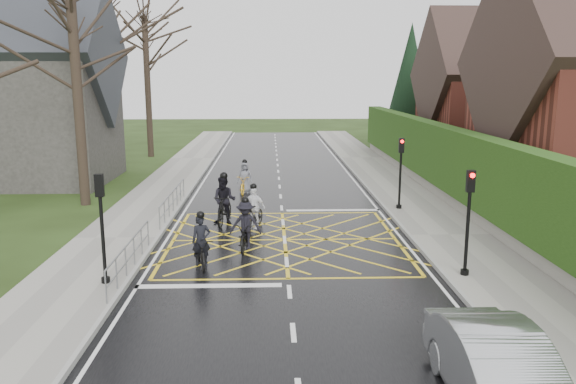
{
  "coord_description": "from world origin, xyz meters",
  "views": [
    {
      "loc": [
        -0.51,
        -19.44,
        5.75
      ],
      "look_at": [
        0.2,
        2.26,
        1.3
      ],
      "focal_mm": 35.0,
      "sensor_mm": 36.0,
      "label": 1
    }
  ],
  "objects": [
    {
      "name": "church",
      "position": [
        -13.54,
        12.0,
        4.93
      ],
      "size": [
        8.8,
        7.8,
        11.0
      ],
      "color": "#2D2B28",
      "rests_on": "ground"
    },
    {
      "name": "cyclist_mid",
      "position": [
        -1.35,
        -1.02,
        0.66
      ],
      "size": [
        1.12,
        1.91,
        1.81
      ],
      "rotation": [
        0.0,
        0.0,
        -0.09
      ],
      "color": "black",
      "rests_on": "ground"
    },
    {
      "name": "conifer",
      "position": [
        10.75,
        26.0,
        4.99
      ],
      "size": [
        4.6,
        4.6,
        10.0
      ],
      "color": "black",
      "rests_on": "ground"
    },
    {
      "name": "cyclist_rear",
      "position": [
        -2.65,
        -2.76,
        0.56
      ],
      "size": [
        1.02,
        1.88,
        1.74
      ],
      "rotation": [
        0.0,
        0.0,
        0.24
      ],
      "color": "black",
      "rests_on": "ground"
    },
    {
      "name": "sidewalk_left",
      "position": [
        -6.0,
        0.0,
        0.07
      ],
      "size": [
        3.0,
        80.0,
        0.15
      ],
      "primitive_type": "cube",
      "color": "gray",
      "rests_on": "ground"
    },
    {
      "name": "cyclist_front",
      "position": [
        -1.15,
        1.62,
        0.65
      ],
      "size": [
        1.1,
        1.82,
        1.77
      ],
      "rotation": [
        0.0,
        0.0,
        -0.37
      ],
      "color": "black",
      "rests_on": "ground"
    },
    {
      "name": "traffic_light_ne",
      "position": [
        5.1,
        4.2,
        1.66
      ],
      "size": [
        0.24,
        0.31,
        3.21
      ],
      "rotation": [
        0.0,
        0.0,
        3.14
      ],
      "color": "black",
      "rests_on": "ground"
    },
    {
      "name": "sidewalk_right",
      "position": [
        6.0,
        0.0,
        0.07
      ],
      "size": [
        3.0,
        80.0,
        0.15
      ],
      "primitive_type": "cube",
      "color": "gray",
      "rests_on": "ground"
    },
    {
      "name": "stone_wall",
      "position": [
        7.75,
        6.0,
        0.35
      ],
      "size": [
        0.5,
        38.0,
        0.7
      ],
      "primitive_type": "cube",
      "color": "slate",
      "rests_on": "ground"
    },
    {
      "name": "ground",
      "position": [
        0.0,
        0.0,
        0.0
      ],
      "size": [
        120.0,
        120.0,
        0.0
      ],
      "primitive_type": "plane",
      "color": "black",
      "rests_on": "ground"
    },
    {
      "name": "railing_north",
      "position": [
        -4.65,
        4.0,
        0.79
      ],
      "size": [
        0.05,
        6.04,
        1.03
      ],
      "color": "slate",
      "rests_on": "ground"
    },
    {
      "name": "hedge",
      "position": [
        7.75,
        6.0,
        2.1
      ],
      "size": [
        0.9,
        38.0,
        2.8
      ],
      "primitive_type": "cube",
      "color": "#1B3A10",
      "rests_on": "stone_wall"
    },
    {
      "name": "road",
      "position": [
        0.0,
        0.0,
        0.01
      ],
      "size": [
        9.0,
        80.0,
        0.01
      ],
      "primitive_type": "cube",
      "color": "black",
      "rests_on": "ground"
    },
    {
      "name": "traffic_light_se",
      "position": [
        5.1,
        -4.2,
        1.66
      ],
      "size": [
        0.24,
        0.31,
        3.21
      ],
      "rotation": [
        0.0,
        0.0,
        3.14
      ],
      "color": "black",
      "rests_on": "ground"
    },
    {
      "name": "railing_south",
      "position": [
        -4.65,
        -3.5,
        0.78
      ],
      "size": [
        0.05,
        5.04,
        1.03
      ],
      "color": "slate",
      "rests_on": "ground"
    },
    {
      "name": "tree_mid",
      "position": [
        -10.0,
        14.0,
        8.63
      ],
      "size": [
        10.08,
        10.08,
        12.48
      ],
      "color": "black",
      "rests_on": "ground"
    },
    {
      "name": "tree_far",
      "position": [
        -9.3,
        22.0,
        7.19
      ],
      "size": [
        8.4,
        8.4,
        10.4
      ],
      "color": "black",
      "rests_on": "ground"
    },
    {
      "name": "cyclist_lead",
      "position": [
        -1.78,
        8.38,
        0.6
      ],
      "size": [
        0.86,
        1.84,
        1.73
      ],
      "rotation": [
        0.0,
        0.0,
        -0.14
      ],
      "color": "gold",
      "rests_on": "ground"
    },
    {
      "name": "cyclist_back",
      "position": [
        -2.33,
        2.28,
        0.8
      ],
      "size": [
        1.05,
        2.17,
        2.1
      ],
      "rotation": [
        0.0,
        0.0,
        -0.17
      ],
      "color": "black",
      "rests_on": "ground"
    },
    {
      "name": "traffic_light_sw",
      "position": [
        -5.1,
        -4.5,
        1.66
      ],
      "size": [
        0.24,
        0.31,
        3.21
      ],
      "color": "black",
      "rests_on": "ground"
    },
    {
      "name": "car",
      "position": [
        3.46,
        -10.72,
        0.72
      ],
      "size": [
        1.57,
        4.41,
        1.45
      ],
      "primitive_type": "imported",
      "rotation": [
        0.0,
        0.0,
        0.01
      ],
      "color": "#AFB3B7",
      "rests_on": "ground"
    },
    {
      "name": "house_far",
      "position": [
        14.75,
        18.0,
        4.36
      ],
      "size": [
        9.8,
        8.8,
        10.3
      ],
      "color": "maroon",
      "rests_on": "ground"
    },
    {
      "name": "tree_near",
      "position": [
        -9.0,
        6.0,
        7.91
      ],
      "size": [
        9.24,
        9.24,
        11.44
      ],
      "color": "black",
      "rests_on": "ground"
    }
  ]
}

